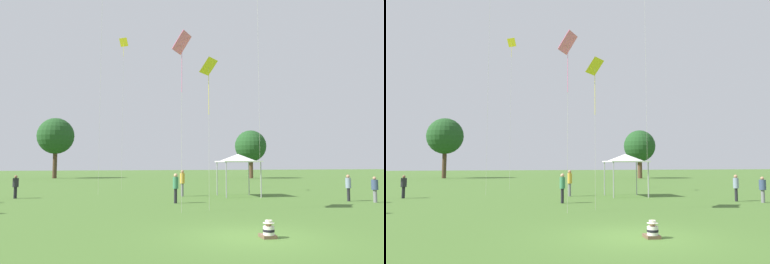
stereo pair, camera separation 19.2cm
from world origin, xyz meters
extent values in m
plane|color=#426628|center=(0.00, 0.00, 0.00)|extent=(300.00, 300.00, 0.00)
cube|color=brown|center=(0.42, -0.24, 0.05)|extent=(0.49, 0.58, 0.10)
cylinder|color=silver|center=(0.41, -0.33, 0.23)|extent=(0.38, 0.38, 0.26)
cylinder|color=black|center=(0.41, -0.33, 0.23)|extent=(0.39, 0.39, 0.07)
sphere|color=#A37556|center=(0.41, -0.33, 0.45)|extent=(0.20, 0.20, 0.20)
cylinder|color=beige|center=(0.41, -0.33, 0.45)|extent=(0.35, 0.35, 0.01)
cylinder|color=beige|center=(0.41, -0.33, 0.50)|extent=(0.21, 0.21, 0.09)
cylinder|color=slate|center=(2.20, 15.06, 0.45)|extent=(0.26, 0.26, 0.91)
cylinder|color=gold|center=(2.20, 15.06, 1.26)|extent=(0.47, 0.47, 0.72)
sphere|color=#A37556|center=(2.20, 15.06, 1.73)|extent=(0.25, 0.25, 0.25)
cylinder|color=black|center=(10.88, 8.49, 0.40)|extent=(0.18, 0.18, 0.79)
cylinder|color=gray|center=(10.88, 8.49, 1.10)|extent=(0.33, 0.33, 0.63)
sphere|color=#A37556|center=(10.88, 8.49, 1.51)|extent=(0.21, 0.21, 0.21)
cylinder|color=slate|center=(11.83, 7.38, 0.37)|extent=(0.26, 0.26, 0.75)
cylinder|color=#334260|center=(11.83, 7.38, 1.04)|extent=(0.47, 0.47, 0.59)
sphere|color=#A37556|center=(11.83, 7.38, 1.42)|extent=(0.20, 0.20, 0.20)
cylinder|color=black|center=(-8.80, 16.78, 0.37)|extent=(0.25, 0.25, 0.75)
cylinder|color=#232328|center=(-8.80, 16.78, 1.04)|extent=(0.46, 0.46, 0.59)
sphere|color=brown|center=(-8.80, 16.78, 1.42)|extent=(0.20, 0.20, 0.20)
cylinder|color=black|center=(0.47, 10.54, 0.42)|extent=(0.25, 0.25, 0.84)
cylinder|color=#387A51|center=(0.47, 10.54, 1.17)|extent=(0.45, 0.45, 0.66)
sphere|color=tan|center=(0.47, 10.54, 1.60)|extent=(0.23, 0.23, 0.23)
cube|color=white|center=(5.97, 13.83, 2.45)|extent=(3.05, 3.05, 0.08)
cone|color=white|center=(5.97, 13.83, 2.74)|extent=(2.89, 2.89, 0.49)
cylinder|color=#99999E|center=(4.90, 15.20, 1.21)|extent=(0.07, 0.07, 2.41)
cylinder|color=#99999E|center=(7.34, 14.90, 1.21)|extent=(0.07, 0.07, 2.41)
cylinder|color=#99999E|center=(4.60, 12.76, 1.21)|extent=(0.07, 0.07, 2.41)
cylinder|color=#99999E|center=(7.04, 12.46, 1.21)|extent=(0.07, 0.07, 2.41)
cube|color=yellow|center=(-1.10, 22.84, 13.32)|extent=(0.83, 0.77, 0.70)
cylinder|color=yellow|center=(-1.10, 22.84, 12.51)|extent=(0.02, 0.02, 1.08)
cylinder|color=#BCB7A8|center=(-1.10, 22.84, 6.66)|extent=(0.01, 0.01, 13.32)
cylinder|color=#BCB7A8|center=(-3.40, 18.06, 8.37)|extent=(0.01, 0.01, 16.72)
cube|color=yellow|center=(1.15, 6.80, 7.17)|extent=(1.07, 1.03, 0.72)
cylinder|color=yellow|center=(1.15, 6.80, 5.78)|extent=(0.02, 0.02, 2.16)
cylinder|color=#BCB7A8|center=(1.15, 6.80, 3.59)|extent=(0.01, 0.01, 7.17)
cylinder|color=#BCB7A8|center=(6.59, 11.72, 8.80)|extent=(0.01, 0.01, 17.60)
cube|color=pink|center=(-0.43, 6.22, 8.06)|extent=(1.13, 1.20, 0.87)
cylinder|color=pink|center=(-0.43, 6.22, 6.66)|extent=(0.02, 0.02, 2.05)
cylinder|color=#BCB7A8|center=(-0.43, 6.22, 4.03)|extent=(0.01, 0.01, 8.05)
cylinder|color=brown|center=(23.36, 46.36, 1.98)|extent=(0.76, 0.76, 3.96)
sphere|color=#1E471E|center=(23.36, 46.36, 5.41)|extent=(5.27, 5.27, 5.27)
cylinder|color=#473323|center=(-7.98, 56.22, 2.72)|extent=(0.69, 0.69, 5.43)
sphere|color=#1E471E|center=(-7.98, 56.22, 7.10)|extent=(6.06, 6.06, 6.06)
camera|label=1|loc=(-5.31, -10.56, 2.20)|focal=35.00mm
camera|label=2|loc=(-5.13, -10.61, 2.20)|focal=35.00mm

